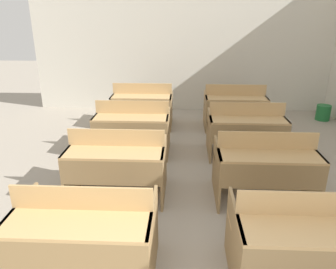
{
  "coord_description": "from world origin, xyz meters",
  "views": [
    {
      "loc": [
        0.04,
        -0.52,
        2.17
      ],
      "look_at": [
        -0.15,
        3.33,
        0.72
      ],
      "focal_mm": 35.0,
      "sensor_mm": 36.0,
      "label": 1
    }
  ],
  "objects_px": {
    "bench_front_right": "(306,238)",
    "bench_second_left": "(117,162)",
    "bench_back_left": "(143,104)",
    "bench_front_left": "(84,232)",
    "bench_second_right": "(265,165)",
    "bench_third_left": "(133,126)",
    "wastepaper_bin": "(323,113)",
    "bench_back_right": "(235,106)",
    "bench_third_right": "(246,128)"
  },
  "relations": [
    {
      "from": "bench_front_right",
      "to": "bench_front_left",
      "type": "bearing_deg",
      "value": -179.85
    },
    {
      "from": "bench_back_right",
      "to": "bench_third_left",
      "type": "bearing_deg",
      "value": -144.15
    },
    {
      "from": "bench_third_left",
      "to": "bench_second_right",
      "type": "bearing_deg",
      "value": -36.76
    },
    {
      "from": "bench_third_left",
      "to": "wastepaper_bin",
      "type": "bearing_deg",
      "value": 26.93
    },
    {
      "from": "bench_front_right",
      "to": "wastepaper_bin",
      "type": "xyz_separation_m",
      "value": [
        1.98,
        4.62,
        -0.29
      ]
    },
    {
      "from": "bench_front_right",
      "to": "bench_second_left",
      "type": "relative_size",
      "value": 1.0
    },
    {
      "from": "bench_front_right",
      "to": "bench_back_right",
      "type": "distance_m",
      "value": 4.0
    },
    {
      "from": "bench_third_left",
      "to": "bench_back_left",
      "type": "relative_size",
      "value": 1.0
    },
    {
      "from": "bench_front_right",
      "to": "bench_back_left",
      "type": "bearing_deg",
      "value": 114.29
    },
    {
      "from": "bench_front_left",
      "to": "bench_second_right",
      "type": "height_order",
      "value": "same"
    },
    {
      "from": "bench_front_left",
      "to": "wastepaper_bin",
      "type": "height_order",
      "value": "bench_front_left"
    },
    {
      "from": "bench_second_left",
      "to": "bench_third_right",
      "type": "height_order",
      "value": "same"
    },
    {
      "from": "bench_second_left",
      "to": "bench_back_right",
      "type": "distance_m",
      "value": 3.2
    },
    {
      "from": "bench_front_right",
      "to": "wastepaper_bin",
      "type": "distance_m",
      "value": 5.03
    },
    {
      "from": "bench_second_left",
      "to": "wastepaper_bin",
      "type": "distance_m",
      "value": 5.0
    },
    {
      "from": "bench_front_left",
      "to": "bench_second_right",
      "type": "distance_m",
      "value": 2.25
    },
    {
      "from": "bench_back_left",
      "to": "wastepaper_bin",
      "type": "distance_m",
      "value": 3.85
    },
    {
      "from": "bench_back_left",
      "to": "bench_second_left",
      "type": "bearing_deg",
      "value": -89.65
    },
    {
      "from": "wastepaper_bin",
      "to": "bench_third_left",
      "type": "bearing_deg",
      "value": -153.07
    },
    {
      "from": "bench_front_left",
      "to": "bench_back_right",
      "type": "bearing_deg",
      "value": 65.67
    },
    {
      "from": "bench_back_left",
      "to": "bench_back_right",
      "type": "relative_size",
      "value": 1.0
    },
    {
      "from": "bench_front_right",
      "to": "bench_third_left",
      "type": "distance_m",
      "value": 3.24
    },
    {
      "from": "bench_second_left",
      "to": "bench_back_left",
      "type": "distance_m",
      "value": 2.68
    },
    {
      "from": "bench_front_left",
      "to": "bench_front_right",
      "type": "relative_size",
      "value": 1.0
    },
    {
      "from": "bench_front_left",
      "to": "bench_back_left",
      "type": "bearing_deg",
      "value": 90.05
    },
    {
      "from": "bench_second_right",
      "to": "wastepaper_bin",
      "type": "xyz_separation_m",
      "value": [
        2.0,
        3.27,
        -0.29
      ]
    },
    {
      "from": "bench_back_left",
      "to": "bench_third_right",
      "type": "bearing_deg",
      "value": -37.05
    },
    {
      "from": "bench_front_left",
      "to": "wastepaper_bin",
      "type": "relative_size",
      "value": 3.59
    },
    {
      "from": "bench_second_right",
      "to": "bench_second_left",
      "type": "bearing_deg",
      "value": 179.89
    },
    {
      "from": "bench_second_right",
      "to": "bench_third_left",
      "type": "bearing_deg",
      "value": 143.24
    },
    {
      "from": "bench_second_left",
      "to": "bench_third_right",
      "type": "distance_m",
      "value": 2.22
    },
    {
      "from": "bench_front_right",
      "to": "bench_third_right",
      "type": "height_order",
      "value": "same"
    },
    {
      "from": "bench_back_right",
      "to": "bench_back_left",
      "type": "bearing_deg",
      "value": 178.97
    },
    {
      "from": "wastepaper_bin",
      "to": "bench_front_left",
      "type": "bearing_deg",
      "value": -129.37
    },
    {
      "from": "bench_third_left",
      "to": "bench_back_right",
      "type": "bearing_deg",
      "value": 35.85
    },
    {
      "from": "bench_second_right",
      "to": "bench_back_right",
      "type": "height_order",
      "value": "same"
    },
    {
      "from": "bench_front_left",
      "to": "bench_third_right",
      "type": "bearing_deg",
      "value": 56.16
    },
    {
      "from": "bench_second_right",
      "to": "bench_third_right",
      "type": "xyz_separation_m",
      "value": [
        -0.0,
        1.32,
        0.0
      ]
    },
    {
      "from": "bench_third_left",
      "to": "bench_back_right",
      "type": "height_order",
      "value": "same"
    },
    {
      "from": "bench_front_left",
      "to": "bench_back_right",
      "type": "height_order",
      "value": "same"
    },
    {
      "from": "bench_front_left",
      "to": "bench_third_left",
      "type": "height_order",
      "value": "same"
    },
    {
      "from": "bench_back_left",
      "to": "bench_front_right",
      "type": "bearing_deg",
      "value": -65.71
    },
    {
      "from": "bench_third_left",
      "to": "bench_third_right",
      "type": "distance_m",
      "value": 1.79
    },
    {
      "from": "bench_back_right",
      "to": "wastepaper_bin",
      "type": "relative_size",
      "value": 3.59
    },
    {
      "from": "bench_front_left",
      "to": "bench_third_right",
      "type": "xyz_separation_m",
      "value": [
        1.79,
        2.68,
        0.0
      ]
    },
    {
      "from": "bench_second_left",
      "to": "bench_second_right",
      "type": "height_order",
      "value": "same"
    },
    {
      "from": "bench_front_left",
      "to": "bench_back_left",
      "type": "relative_size",
      "value": 1.0
    },
    {
      "from": "bench_back_left",
      "to": "bench_third_left",
      "type": "bearing_deg",
      "value": -89.84
    },
    {
      "from": "bench_front_right",
      "to": "bench_back_right",
      "type": "bearing_deg",
      "value": 90.08
    },
    {
      "from": "bench_back_right",
      "to": "wastepaper_bin",
      "type": "height_order",
      "value": "bench_back_right"
    }
  ]
}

